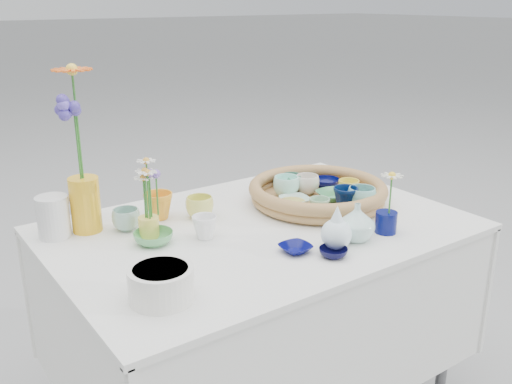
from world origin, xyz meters
TOP-DOWN VIEW (x-y plane):
  - wicker_tray at (0.28, 0.05)m, footprint 0.47×0.47m
  - tray_ceramic_0 at (0.28, 0.20)m, footprint 0.14×0.14m
  - tray_ceramic_1 at (0.39, 0.13)m, footprint 0.12×0.12m
  - tray_ceramic_2 at (0.37, -0.01)m, footprint 0.09×0.09m
  - tray_ceramic_3 at (0.32, 0.01)m, footprint 0.13×0.13m
  - tray_ceramic_4 at (0.17, -0.08)m, footprint 0.07×0.07m
  - tray_ceramic_5 at (0.18, 0.05)m, footprint 0.12×0.12m
  - tray_ceramic_6 at (0.21, 0.13)m, footprint 0.09×0.09m
  - tray_ceramic_7 at (0.28, 0.11)m, footprint 0.11×0.11m
  - tray_ceramic_8 at (0.36, 0.21)m, footprint 0.10×0.10m
  - tray_ceramic_9 at (0.28, -0.08)m, footprint 0.11×0.11m
  - tray_ceramic_10 at (0.15, 0.02)m, footprint 0.11×0.11m
  - tray_ceramic_11 at (0.33, -0.11)m, footprint 0.10×0.10m
  - tray_ceramic_12 at (0.27, 0.18)m, footprint 0.09×0.09m
  - loose_ceramic_0 at (-0.23, 0.24)m, footprint 0.10×0.10m
  - loose_ceramic_1 at (-0.12, 0.17)m, footprint 0.10×0.10m
  - loose_ceramic_2 at (-0.33, 0.07)m, footprint 0.13×0.13m
  - loose_ceramic_3 at (-0.19, 0.01)m, footprint 0.08×0.08m
  - loose_ceramic_4 at (-0.03, -0.22)m, footprint 0.09×0.09m
  - loose_ceramic_5 at (-0.35, 0.21)m, footprint 0.10×0.10m
  - loose_ceramic_6 at (0.03, -0.30)m, footprint 0.10×0.10m
  - fluted_bowl at (-0.45, -0.24)m, footprint 0.18×0.18m
  - bud_vase_paleblue at (0.08, -0.26)m, footprint 0.11×0.11m
  - bud_vase_seafoam at (0.17, -0.25)m, footprint 0.12×0.12m
  - bud_vase_cobalt at (0.28, -0.26)m, footprint 0.08×0.08m
  - single_daisy at (0.28, -0.27)m, footprint 0.10×0.10m
  - tall_vase_yellow at (-0.45, 0.27)m, footprint 0.10×0.10m
  - gerbera at (-0.45, 0.27)m, footprint 0.15×0.15m
  - hydrangea at (-0.46, 0.26)m, footprint 0.10×0.10m
  - white_pitcher at (-0.55, 0.28)m, footprint 0.15×0.12m
  - daisy_cup at (-0.32, 0.11)m, footprint 0.07×0.07m
  - daisy_posy at (-0.31, 0.10)m, footprint 0.10×0.10m

SIDE VIEW (x-z plane):
  - loose_ceramic_4 at x=-0.03m, z-range 0.77..0.79m
  - loose_ceramic_6 at x=0.03m, z-range 0.77..0.79m
  - loose_ceramic_2 at x=-0.33m, z-range 0.77..0.80m
  - tray_ceramic_5 at x=0.18m, z-range 0.78..0.81m
  - tray_ceramic_10 at x=0.15m, z-range 0.78..0.81m
  - tray_ceramic_8 at x=0.36m, z-range 0.78..0.81m
  - daisy_cup at x=-0.32m, z-range 0.77..0.83m
  - tray_ceramic_3 at x=0.32m, z-range 0.78..0.81m
  - bud_vase_cobalt at x=0.28m, z-range 0.77..0.83m
  - tray_ceramic_1 at x=0.39m, z-range 0.78..0.81m
  - loose_ceramic_5 at x=-0.35m, z-range 0.77..0.83m
  - loose_ceramic_3 at x=-0.19m, z-range 0.77..0.83m
  - tray_ceramic_0 at x=0.28m, z-range 0.78..0.82m
  - loose_ceramic_1 at x=-0.12m, z-range 0.77..0.84m
  - wicker_tray at x=0.28m, z-range 0.77..0.84m
  - fluted_bowl at x=-0.45m, z-range 0.77..0.85m
  - loose_ceramic_0 at x=-0.23m, z-range 0.77..0.85m
  - tray_ceramic_12 at x=0.27m, z-range 0.78..0.84m
  - tray_ceramic_4 at x=0.17m, z-range 0.78..0.84m
  - tray_ceramic_2 at x=0.37m, z-range 0.78..0.85m
  - tray_ceramic_7 at x=0.28m, z-range 0.78..0.85m
  - tray_ceramic_6 at x=0.21m, z-range 0.78..0.85m
  - tray_ceramic_11 at x=0.33m, z-range 0.78..0.86m
  - tray_ceramic_9 at x=0.28m, z-range 0.78..0.86m
  - bud_vase_seafoam at x=0.17m, z-range 0.77..0.88m
  - white_pitcher at x=-0.55m, z-range 0.77..0.89m
  - bud_vase_paleblue at x=0.08m, z-range 0.77..0.90m
  - tall_vase_yellow at x=-0.45m, z-range 0.77..0.93m
  - single_daisy at x=0.28m, z-range 0.82..0.96m
  - daisy_posy at x=-0.31m, z-range 0.83..1.00m
  - hydrangea at x=-0.46m, z-range 0.89..1.19m
  - gerbera at x=-0.45m, z-range 0.92..1.26m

